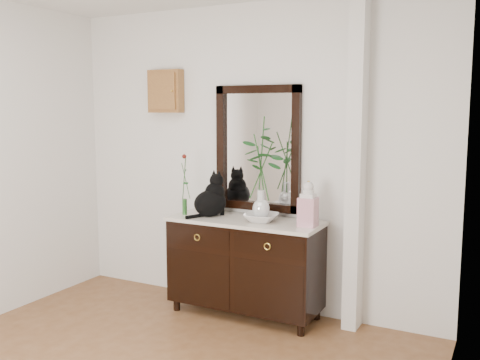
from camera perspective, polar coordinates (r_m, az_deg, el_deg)
The scene contains 10 objects.
wall_back at distance 4.77m, azimuth 0.86°, elevation 2.35°, with size 3.60×0.04×2.70m, color silver.
pilaster at distance 4.34m, azimuth 12.29°, elevation 1.66°, with size 0.12×0.20×2.70m, color silver.
sideboard at distance 4.67m, azimuth 0.57°, elevation -8.72°, with size 1.33×0.52×0.82m.
wall_mirror at distance 4.71m, azimuth 1.88°, elevation 3.38°, with size 0.80×0.06×1.10m.
key_cabinet at distance 5.15m, azimuth -7.93°, elevation 9.35°, with size 0.35×0.10×0.40m, color brown.
cat at distance 4.69m, azimuth -3.21°, elevation -1.57°, with size 0.27×0.33×0.38m, color black, non-canonical shape.
lotus_bowl at distance 4.47m, azimuth 2.26°, elevation -4.03°, with size 0.29×0.29×0.07m, color silver.
vase_branches at distance 4.41m, azimuth 2.28°, elevation 1.32°, with size 0.41×0.41×0.87m, color silver, non-canonical shape.
bud_vase_rose at distance 4.75m, azimuth -5.96°, elevation -0.43°, with size 0.07×0.07×0.55m, color #285E25, non-canonical shape.
ginger_jar at distance 4.31m, azimuth 7.27°, elevation -2.48°, with size 0.14×0.14×0.37m, color white, non-canonical shape.
Camera 1 is at (2.12, -2.27, 1.79)m, focal length 40.00 mm.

